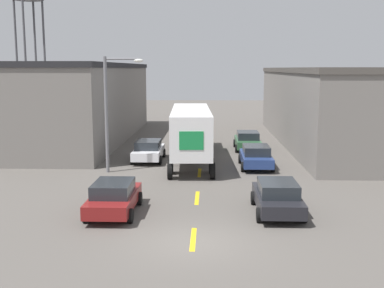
{
  "coord_description": "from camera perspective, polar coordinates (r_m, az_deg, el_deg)",
  "views": [
    {
      "loc": [
        0.58,
        -16.99,
        6.39
      ],
      "look_at": [
        -0.32,
        8.04,
        2.43
      ],
      "focal_mm": 45.0,
      "sensor_mm": 36.0,
      "label": 1
    }
  ],
  "objects": [
    {
      "name": "ground_plane",
      "position": [
        18.16,
        0.1,
        -11.62
      ],
      "size": [
        160.0,
        160.0,
        0.0
      ],
      "primitive_type": "plane",
      "color": "#56514C"
    },
    {
      "name": "road_centerline",
      "position": [
        24.08,
        0.61,
        -6.4
      ],
      "size": [
        0.2,
        14.19,
        0.01
      ],
      "color": "gold",
      "rests_on": "ground_plane"
    },
    {
      "name": "warehouse_left",
      "position": [
        44.45,
        -12.81,
        4.92
      ],
      "size": [
        8.25,
        26.33,
        6.82
      ],
      "color": "slate",
      "rests_on": "ground_plane"
    },
    {
      "name": "warehouse_right",
      "position": [
        42.87,
        17.87,
        4.31
      ],
      "size": [
        11.15,
        27.9,
        6.44
      ],
      "color": "slate",
      "rests_on": "ground_plane"
    },
    {
      "name": "semi_truck",
      "position": [
        33.56,
        -0.15,
        1.87
      ],
      "size": [
        3.32,
        13.72,
        3.69
      ],
      "rotation": [
        0.0,
        0.0,
        0.04
      ],
      "color": "black",
      "rests_on": "ground_plane"
    },
    {
      "name": "parked_car_right_mid",
      "position": [
        31.4,
        7.59,
        -1.44
      ],
      "size": [
        2.08,
        4.34,
        1.46
      ],
      "color": "navy",
      "rests_on": "ground_plane"
    },
    {
      "name": "parked_car_right_far",
      "position": [
        38.19,
        6.61,
        0.44
      ],
      "size": [
        2.08,
        4.34,
        1.46
      ],
      "color": "#2D5B38",
      "rests_on": "ground_plane"
    },
    {
      "name": "parked_car_right_near",
      "position": [
        21.77,
        10.09,
        -6.16
      ],
      "size": [
        2.08,
        4.34,
        1.46
      ],
      "color": "black",
      "rests_on": "ground_plane"
    },
    {
      "name": "parked_car_left_far",
      "position": [
        33.52,
        -5.18,
        -0.73
      ],
      "size": [
        2.08,
        4.34,
        1.46
      ],
      "color": "silver",
      "rests_on": "ground_plane"
    },
    {
      "name": "parked_car_left_near",
      "position": [
        21.67,
        -9.26,
        -6.21
      ],
      "size": [
        2.08,
        4.34,
        1.46
      ],
      "color": "maroon",
      "rests_on": "ground_plane"
    },
    {
      "name": "street_lamp",
      "position": [
        29.72,
        -9.58,
        4.55
      ],
      "size": [
        2.41,
        0.32,
        7.09
      ],
      "color": "slate",
      "rests_on": "ground_plane"
    }
  ]
}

